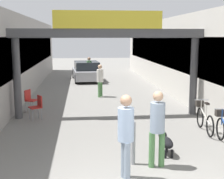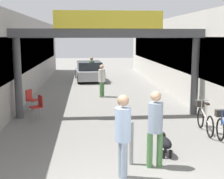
{
  "view_description": "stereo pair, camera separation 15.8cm",
  "coord_description": "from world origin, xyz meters",
  "px_view_note": "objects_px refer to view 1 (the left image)",
  "views": [
    {
      "loc": [
        -1.0,
        -5.0,
        3.0
      ],
      "look_at": [
        0.0,
        5.01,
        1.3
      ],
      "focal_mm": 50.0,
      "sensor_mm": 36.0,
      "label": 1
    },
    {
      "loc": [
        -0.84,
        -5.02,
        3.0
      ],
      "look_at": [
        0.0,
        5.01,
        1.3
      ],
      "focal_mm": 50.0,
      "sensor_mm": 36.0,
      "label": 2
    }
  ],
  "objects_px": {
    "pedestrian_carrying_crate": "(100,79)",
    "bollard_post_metal": "(133,142)",
    "bicycle_silver_third": "(204,118)",
    "cafe_chair_red_farther": "(30,99)",
    "pedestrian_with_dog": "(157,124)",
    "parked_car_silver": "(87,71)",
    "pedestrian_elderly_walking": "(89,68)",
    "cafe_chair_red_nearer": "(37,105)",
    "pedestrian_companion": "(126,131)",
    "dog_on_leash": "(165,142)"
  },
  "relations": [
    {
      "from": "pedestrian_companion",
      "to": "pedestrian_elderly_walking",
      "type": "distance_m",
      "value": 14.75
    },
    {
      "from": "cafe_chair_red_nearer",
      "to": "cafe_chair_red_farther",
      "type": "relative_size",
      "value": 1.0
    },
    {
      "from": "pedestrian_with_dog",
      "to": "pedestrian_companion",
      "type": "bearing_deg",
      "value": -144.56
    },
    {
      "from": "pedestrian_elderly_walking",
      "to": "cafe_chair_red_farther",
      "type": "bearing_deg",
      "value": -107.55
    },
    {
      "from": "pedestrian_with_dog",
      "to": "cafe_chair_red_farther",
      "type": "bearing_deg",
      "value": 122.97
    },
    {
      "from": "pedestrian_elderly_walking",
      "to": "pedestrian_carrying_crate",
      "type": "bearing_deg",
      "value": -85.74
    },
    {
      "from": "dog_on_leash",
      "to": "cafe_chair_red_farther",
      "type": "bearing_deg",
      "value": 129.47
    },
    {
      "from": "pedestrian_with_dog",
      "to": "pedestrian_elderly_walking",
      "type": "distance_m",
      "value": 14.21
    },
    {
      "from": "cafe_chair_red_farther",
      "to": "dog_on_leash",
      "type": "bearing_deg",
      "value": -50.53
    },
    {
      "from": "pedestrian_companion",
      "to": "cafe_chair_red_nearer",
      "type": "xyz_separation_m",
      "value": [
        -2.52,
        5.14,
        -0.52
      ]
    },
    {
      "from": "dog_on_leash",
      "to": "cafe_chair_red_nearer",
      "type": "relative_size",
      "value": 0.84
    },
    {
      "from": "dog_on_leash",
      "to": "pedestrian_with_dog",
      "type": "bearing_deg",
      "value": -119.16
    },
    {
      "from": "pedestrian_with_dog",
      "to": "cafe_chair_red_farther",
      "type": "height_order",
      "value": "pedestrian_with_dog"
    },
    {
      "from": "pedestrian_with_dog",
      "to": "dog_on_leash",
      "type": "relative_size",
      "value": 2.4
    },
    {
      "from": "pedestrian_companion",
      "to": "pedestrian_carrying_crate",
      "type": "height_order",
      "value": "pedestrian_companion"
    },
    {
      "from": "dog_on_leash",
      "to": "parked_car_silver",
      "type": "height_order",
      "value": "parked_car_silver"
    },
    {
      "from": "pedestrian_elderly_walking",
      "to": "cafe_chair_red_nearer",
      "type": "distance_m",
      "value": 9.85
    },
    {
      "from": "dog_on_leash",
      "to": "cafe_chair_red_nearer",
      "type": "height_order",
      "value": "cafe_chair_red_nearer"
    },
    {
      "from": "bicycle_silver_third",
      "to": "cafe_chair_red_farther",
      "type": "distance_m",
      "value": 6.82
    },
    {
      "from": "cafe_chair_red_farther",
      "to": "pedestrian_elderly_walking",
      "type": "bearing_deg",
      "value": 72.45
    },
    {
      "from": "bollard_post_metal",
      "to": "cafe_chair_red_farther",
      "type": "relative_size",
      "value": 1.2
    },
    {
      "from": "cafe_chair_red_nearer",
      "to": "cafe_chair_red_farther",
      "type": "height_order",
      "value": "same"
    },
    {
      "from": "cafe_chair_red_nearer",
      "to": "dog_on_leash",
      "type": "bearing_deg",
      "value": -45.54
    },
    {
      "from": "pedestrian_companion",
      "to": "pedestrian_elderly_walking",
      "type": "height_order",
      "value": "pedestrian_companion"
    },
    {
      "from": "dog_on_leash",
      "to": "pedestrian_elderly_walking",
      "type": "bearing_deg",
      "value": 96.77
    },
    {
      "from": "pedestrian_with_dog",
      "to": "pedestrian_carrying_crate",
      "type": "xyz_separation_m",
      "value": [
        -0.77,
        8.74,
        -0.11
      ]
    },
    {
      "from": "bollard_post_metal",
      "to": "cafe_chair_red_nearer",
      "type": "height_order",
      "value": "bollard_post_metal"
    },
    {
      "from": "cafe_chair_red_nearer",
      "to": "cafe_chair_red_farther",
      "type": "bearing_deg",
      "value": 109.79
    },
    {
      "from": "pedestrian_with_dog",
      "to": "bollard_post_metal",
      "type": "xyz_separation_m",
      "value": [
        -0.52,
        0.2,
        -0.5
      ]
    },
    {
      "from": "pedestrian_with_dog",
      "to": "cafe_chair_red_nearer",
      "type": "xyz_separation_m",
      "value": [
        -3.34,
        4.56,
        -0.5
      ]
    },
    {
      "from": "parked_car_silver",
      "to": "bollard_post_metal",
      "type": "bearing_deg",
      "value": -86.76
    },
    {
      "from": "cafe_chair_red_nearer",
      "to": "pedestrian_carrying_crate",
      "type": "bearing_deg",
      "value": 58.47
    },
    {
      "from": "cafe_chair_red_farther",
      "to": "pedestrian_with_dog",
      "type": "bearing_deg",
      "value": -57.03
    },
    {
      "from": "dog_on_leash",
      "to": "parked_car_silver",
      "type": "bearing_deg",
      "value": 97.14
    },
    {
      "from": "pedestrian_carrying_crate",
      "to": "cafe_chair_red_nearer",
      "type": "relative_size",
      "value": 1.84
    },
    {
      "from": "pedestrian_elderly_walking",
      "to": "cafe_chair_red_nearer",
      "type": "relative_size",
      "value": 1.87
    },
    {
      "from": "cafe_chair_red_farther",
      "to": "pedestrian_companion",
      "type": "bearing_deg",
      "value": -65.12
    },
    {
      "from": "bicycle_silver_third",
      "to": "parked_car_silver",
      "type": "height_order",
      "value": "parked_car_silver"
    },
    {
      "from": "bicycle_silver_third",
      "to": "cafe_chair_red_farther",
      "type": "bearing_deg",
      "value": 151.54
    },
    {
      "from": "pedestrian_elderly_walking",
      "to": "cafe_chair_red_farther",
      "type": "xyz_separation_m",
      "value": [
        -2.62,
        -8.3,
        -0.41
      ]
    },
    {
      "from": "pedestrian_companion",
      "to": "dog_on_leash",
      "type": "height_order",
      "value": "pedestrian_companion"
    },
    {
      "from": "dog_on_leash",
      "to": "cafe_chair_red_farther",
      "type": "xyz_separation_m",
      "value": [
        -4.22,
        5.12,
        0.2
      ]
    },
    {
      "from": "bicycle_silver_third",
      "to": "cafe_chair_red_farther",
      "type": "xyz_separation_m",
      "value": [
        -5.99,
        3.25,
        0.1
      ]
    },
    {
      "from": "cafe_chair_red_farther",
      "to": "pedestrian_carrying_crate",
      "type": "bearing_deg",
      "value": 43.5
    },
    {
      "from": "pedestrian_carrying_crate",
      "to": "cafe_chair_red_farther",
      "type": "bearing_deg",
      "value": -136.5
    },
    {
      "from": "pedestrian_elderly_walking",
      "to": "parked_car_silver",
      "type": "xyz_separation_m",
      "value": [
        -0.17,
        0.63,
        -0.31
      ]
    },
    {
      "from": "pedestrian_with_dog",
      "to": "pedestrian_companion",
      "type": "xyz_separation_m",
      "value": [
        -0.81,
        -0.58,
        0.02
      ]
    },
    {
      "from": "bicycle_silver_third",
      "to": "bollard_post_metal",
      "type": "height_order",
      "value": "bollard_post_metal"
    },
    {
      "from": "pedestrian_carrying_crate",
      "to": "bollard_post_metal",
      "type": "height_order",
      "value": "pedestrian_carrying_crate"
    },
    {
      "from": "cafe_chair_red_nearer",
      "to": "pedestrian_elderly_walking",
      "type": "bearing_deg",
      "value": 77.34
    }
  ]
}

